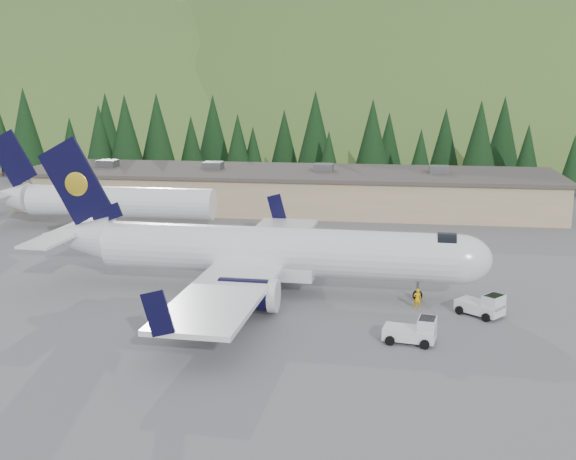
% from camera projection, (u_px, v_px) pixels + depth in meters
% --- Properties ---
extents(ground, '(600.00, 600.00, 0.00)m').
position_uv_depth(ground, '(277.00, 292.00, 59.74)').
color(ground, '#57575B').
extents(airliner, '(38.01, 35.60, 12.63)m').
position_uv_depth(airliner, '(264.00, 252.00, 59.23)').
color(airliner, white).
rests_on(airliner, ground).
extents(second_airliner, '(27.50, 11.00, 10.05)m').
position_uv_depth(second_airliner, '(97.00, 200.00, 83.89)').
color(second_airliner, white).
rests_on(second_airliner, ground).
extents(baggage_tug_a, '(3.68, 2.54, 1.84)m').
position_uv_depth(baggage_tug_a, '(414.00, 331.00, 48.31)').
color(baggage_tug_a, white).
rests_on(baggage_tug_a, ground).
extents(baggage_tug_b, '(3.74, 3.46, 1.82)m').
position_uv_depth(baggage_tug_b, '(483.00, 306.00, 53.66)').
color(baggage_tug_b, white).
rests_on(baggage_tug_b, ground).
extents(terminal_building, '(71.00, 17.00, 6.10)m').
position_uv_depth(terminal_building, '(286.00, 189.00, 96.64)').
color(terminal_building, tan).
rests_on(terminal_building, ground).
extents(ramp_worker, '(0.62, 0.43, 1.63)m').
position_uv_depth(ramp_worker, '(417.00, 299.00, 55.31)').
color(ramp_worker, '#E9AD08').
rests_on(ramp_worker, ground).
extents(tree_line, '(112.36, 19.30, 14.30)m').
position_uv_depth(tree_line, '(277.00, 137.00, 117.98)').
color(tree_line, black).
rests_on(tree_line, ground).
extents(hills, '(614.00, 330.00, 300.00)m').
position_uv_depth(hills, '(508.00, 348.00, 270.05)').
color(hills, '#2F4E1D').
rests_on(hills, ground).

